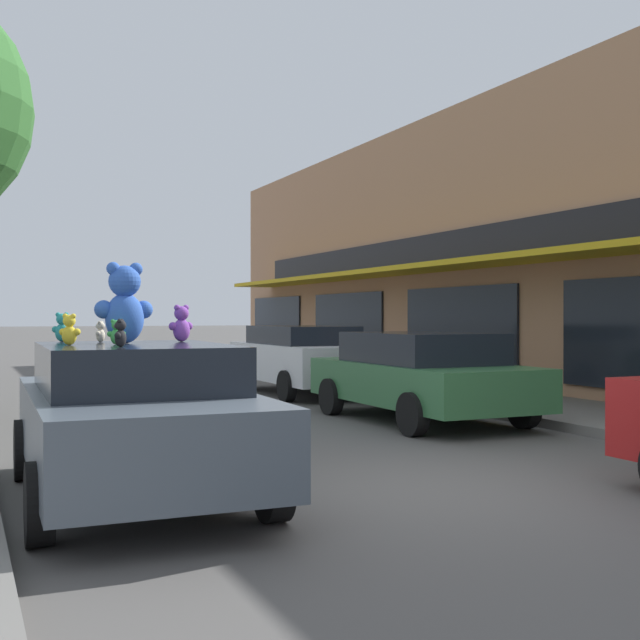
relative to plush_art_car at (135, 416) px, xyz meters
The scene contains 11 objects.
ground_plane 2.92m from the plush_art_car, 15.57° to the right, with size 260.00×260.00×0.00m, color #514F4C.
plush_art_car is the anchor object (origin of this frame).
teddy_bear_giant 1.09m from the plush_art_car, 97.43° to the left, with size 0.58×0.37×0.78m.
teddy_bear_teal 1.44m from the plush_art_car, 116.42° to the left, with size 0.23×0.17×0.30m.
teddy_bear_purple 1.19m from the plush_art_car, 43.79° to the left, with size 0.29×0.20×0.38m.
teddy_bear_green 0.80m from the plush_art_car, behind, with size 0.18×0.11×0.24m.
teddy_bear_cream 1.11m from the plush_art_car, 103.84° to the left, with size 0.13×0.16×0.22m.
teddy_bear_yellow 1.00m from the plush_art_car, behind, with size 0.21×0.18×0.29m.
teddy_bear_black 1.04m from the plush_art_car, 111.23° to the right, with size 0.14×0.18×0.24m.
parked_car_far_center 6.46m from the plush_art_car, 34.12° to the left, with size 2.16×4.40×1.44m.
parked_car_far_right 10.12m from the plush_art_car, 58.10° to the left, with size 2.02×4.45×1.49m.
Camera 1 is at (-4.21, -6.79, 1.71)m, focal length 45.00 mm.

